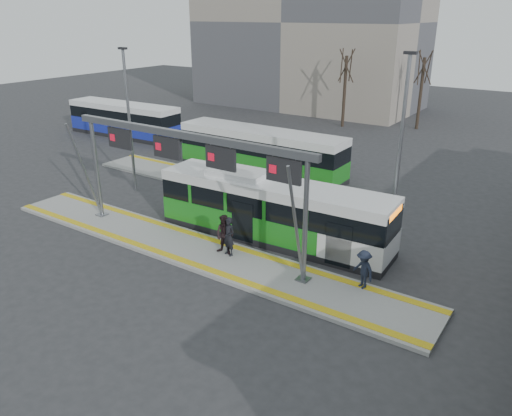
{
  "coord_description": "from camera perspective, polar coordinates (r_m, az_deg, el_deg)",
  "views": [
    {
      "loc": [
        13.72,
        -15.08,
        10.07
      ],
      "look_at": [
        1.4,
        3.0,
        1.41
      ],
      "focal_mm": 35.0,
      "sensor_mm": 36.0,
      "label": 1
    }
  ],
  "objects": [
    {
      "name": "tactile_main",
      "position": [
        22.67,
        -7.24,
        -4.53
      ],
      "size": [
        22.0,
        2.65,
        0.02
      ],
      "color": "gold",
      "rests_on": "platform_main"
    },
    {
      "name": "hero_bus",
      "position": [
        23.2,
        1.9,
        -0.31
      ],
      "size": [
        11.42,
        2.97,
        3.11
      ],
      "rotation": [
        0.0,
        0.0,
        0.05
      ],
      "color": "black",
      "rests_on": "ground"
    },
    {
      "name": "passenger_b",
      "position": [
        21.66,
        -3.58,
        -3.08
      ],
      "size": [
        0.93,
        0.76,
        1.79
      ],
      "primitive_type": "imported",
      "rotation": [
        0.0,
        0.0,
        0.1
      ],
      "color": "black",
      "rests_on": "platform_main"
    },
    {
      "name": "tactile_second",
      "position": [
        31.61,
        -1.81,
        3.31
      ],
      "size": [
        20.0,
        0.35,
        0.02
      ],
      "color": "gold",
      "rests_on": "platform_second"
    },
    {
      "name": "tree_far",
      "position": [
        62.0,
        -5.04,
        18.43
      ],
      "size": [
        1.4,
        1.4,
        8.88
      ],
      "color": "#382B21",
      "rests_on": "ground"
    },
    {
      "name": "tree_mid",
      "position": [
        47.79,
        18.61,
        14.93
      ],
      "size": [
        1.4,
        1.4,
        7.15
      ],
      "color": "#382B21",
      "rests_on": "ground"
    },
    {
      "name": "lamp_west",
      "position": [
        29.85,
        -14.3,
        9.91
      ],
      "size": [
        0.5,
        0.25,
        8.25
      ],
      "color": "slate",
      "rests_on": "ground"
    },
    {
      "name": "apartment_block",
      "position": [
        58.12,
        6.19,
        20.63
      ],
      "size": [
        24.5,
        12.5,
        18.4
      ],
      "color": "gray",
      "rests_on": "ground"
    },
    {
      "name": "passenger_c",
      "position": [
        19.52,
        12.17,
        -6.87
      ],
      "size": [
        1.16,
        0.97,
        1.56
      ],
      "primitive_type": "imported",
      "rotation": [
        0.0,
        0.0,
        -0.47
      ],
      "color": "#1B2131",
      "rests_on": "platform_main"
    },
    {
      "name": "lamp_east",
      "position": [
        21.91,
        16.09,
        6.14
      ],
      "size": [
        0.5,
        0.25,
        8.61
      ],
      "color": "slate",
      "rests_on": "ground"
    },
    {
      "name": "bg_bus_green",
      "position": [
        33.01,
        0.57,
        6.44
      ],
      "size": [
        11.68,
        2.51,
        2.92
      ],
      "rotation": [
        0.0,
        0.0,
        0.0
      ],
      "color": "black",
      "rests_on": "ground"
    },
    {
      "name": "platform_main",
      "position": [
        22.7,
        -7.23,
        -4.72
      ],
      "size": [
        22.0,
        3.0,
        0.15
      ],
      "primitive_type": "cube",
      "color": "gray",
      "rests_on": "ground"
    },
    {
      "name": "gantry",
      "position": [
        21.59,
        -8.0,
        5.87
      ],
      "size": [
        13.0,
        1.68,
        5.2
      ],
      "color": "slate",
      "rests_on": "platform_main"
    },
    {
      "name": "platform_second",
      "position": [
        30.76,
        -3.07,
        2.6
      ],
      "size": [
        20.0,
        3.0,
        0.15
      ],
      "primitive_type": "cube",
      "color": "gray",
      "rests_on": "ground"
    },
    {
      "name": "passenger_a",
      "position": [
        21.56,
        -3.14,
        -3.28
      ],
      "size": [
        0.69,
        0.52,
        1.74
      ],
      "primitive_type": "imported",
      "rotation": [
        0.0,
        0.0,
        -0.17
      ],
      "color": "black",
      "rests_on": "platform_main"
    },
    {
      "name": "ground",
      "position": [
        22.74,
        -7.22,
        -4.89
      ],
      "size": [
        120.0,
        120.0,
        0.0
      ],
      "primitive_type": "plane",
      "color": "#2D2D30",
      "rests_on": "ground"
    },
    {
      "name": "tree_left",
      "position": [
        47.18,
        10.26,
        15.68
      ],
      "size": [
        1.4,
        1.4,
        7.22
      ],
      "color": "#382B21",
      "rests_on": "ground"
    },
    {
      "name": "bg_bus_blue",
      "position": [
        44.78,
        -14.86,
        9.7
      ],
      "size": [
        10.83,
        2.8,
        2.8
      ],
      "rotation": [
        0.0,
        0.0,
        0.04
      ],
      "color": "black",
      "rests_on": "ground"
    }
  ]
}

